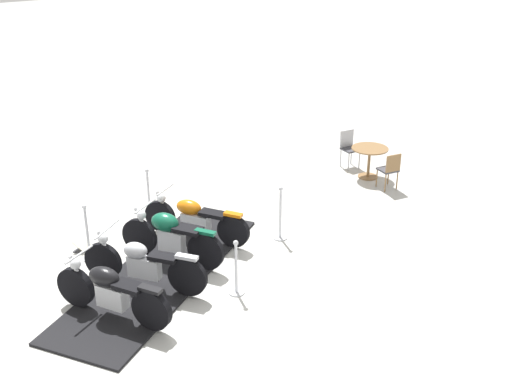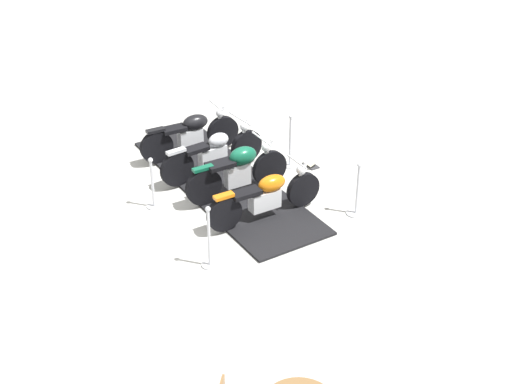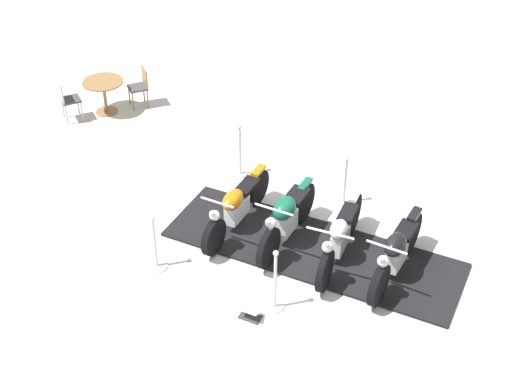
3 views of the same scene
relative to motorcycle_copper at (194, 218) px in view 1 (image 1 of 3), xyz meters
name	(u,v)px [view 1 (image 1 of 3)]	position (x,y,z in m)	size (l,w,h in m)	color
ground_plane	(160,275)	(1.18, 0.82, -0.49)	(80.00, 80.00, 0.00)	silver
display_platform	(160,274)	(1.18, 0.82, -0.47)	(5.08, 1.60, 0.05)	black
motorcycle_copper	(194,218)	(0.00, 0.00, 0.00)	(1.34, 2.00, 0.96)	black
motorcycle_forest	(170,235)	(0.80, 0.53, 0.08)	(1.22, 1.86, 1.04)	black
motorcycle_chrome	(143,263)	(1.60, 1.06, 0.01)	(1.49, 1.91, 1.02)	black
motorcycle_black	(110,291)	(2.40, 1.59, 0.03)	(1.20, 1.95, 1.01)	black
stanchion_left_front	(280,220)	(-1.45, 0.90, -0.08)	(0.28, 0.28, 1.13)	silver
stanchion_left_mid	(236,274)	(0.35, 2.08, -0.12)	(0.28, 0.28, 1.03)	silver
stanchion_right_mid	(88,240)	(2.02, -0.45, -0.07)	(0.29, 0.29, 1.15)	silver
stanchion_right_front	(149,200)	(0.22, -1.64, -0.18)	(0.35, 0.35, 1.05)	silver
info_placard	(82,246)	(2.02, -0.88, -0.42)	(0.40, 0.38, 0.22)	#333338
cafe_table	(369,155)	(-5.15, -0.47, 0.09)	(0.90, 0.90, 0.77)	olive
cafe_chair_near_table	(390,168)	(-5.03, 0.34, 0.03)	(0.45, 0.45, 0.90)	olive
cafe_chair_across_table	(349,146)	(-5.22, -1.29, 0.06)	(0.43, 0.43, 0.95)	#B7B7BC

